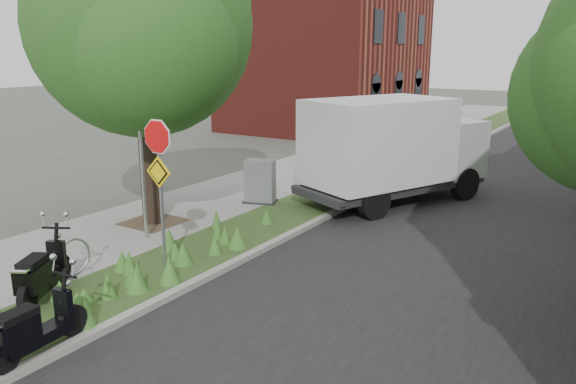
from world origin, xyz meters
name	(u,v)px	position (x,y,z in m)	size (l,w,h in m)	color
ground	(198,301)	(0.00, 0.00, 0.00)	(120.00, 120.00, 0.00)	#4C5147
sidewalk_near	(292,174)	(-4.25, 10.00, 0.06)	(3.50, 60.00, 0.12)	gray
verge	(359,183)	(-1.50, 10.00, 0.06)	(2.00, 60.00, 0.12)	#2B421C
kerb_near	(386,186)	(-0.50, 10.00, 0.07)	(0.20, 60.00, 0.13)	#9E9991
road	(494,203)	(3.00, 10.00, 0.01)	(7.00, 60.00, 0.01)	black
street_tree_main	(142,37)	(-4.08, 2.86, 4.80)	(6.21, 5.54, 7.66)	black
bare_post	(141,156)	(-3.20, 1.80, 2.12)	(0.08, 0.08, 4.00)	#A5A8AD
bike_hoop	(74,257)	(-2.70, -0.60, 0.50)	(0.06, 0.78, 0.77)	#A5A8AD
sign_assembly	(159,164)	(-1.40, 0.58, 2.33)	(0.94, 0.08, 3.22)	#A5A8AD
brick_building	(326,55)	(-9.50, 22.00, 4.21)	(9.40, 10.40, 8.30)	maroon
scooter_near	(40,279)	(-2.20, -1.69, 0.54)	(1.02, 1.66, 0.87)	black
scooter_far	(28,334)	(-0.58, -2.97, 0.51)	(0.44, 1.71, 0.81)	black
box_truck	(393,145)	(0.29, 8.42, 1.75)	(4.44, 6.33, 2.68)	#262628
utility_cabinet	(260,182)	(-2.80, 5.95, 0.73)	(1.11, 0.92, 1.27)	#262628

